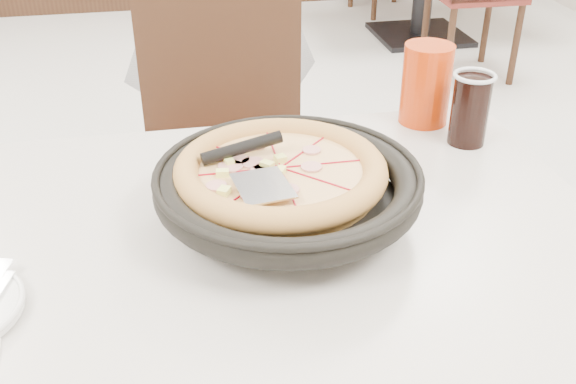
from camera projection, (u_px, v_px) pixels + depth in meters
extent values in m
plane|color=beige|center=(164.00, 341.00, 1.89)|extent=(7.00, 7.00, 0.00)
cylinder|color=black|center=(260.00, 204.00, 1.06)|extent=(0.12, 0.12, 0.04)
cylinder|color=black|center=(288.00, 196.00, 1.03)|extent=(0.34, 0.34, 0.01)
cylinder|color=#B7823B|center=(281.00, 180.00, 1.04)|extent=(0.31, 0.31, 0.02)
cube|color=white|center=(263.00, 186.00, 0.96)|extent=(0.09, 0.10, 0.00)
cylinder|color=black|center=(470.00, 111.00, 1.26)|extent=(0.07, 0.07, 0.13)
cylinder|color=#B52D07|center=(426.00, 84.00, 1.33)|extent=(0.10, 0.10, 0.16)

